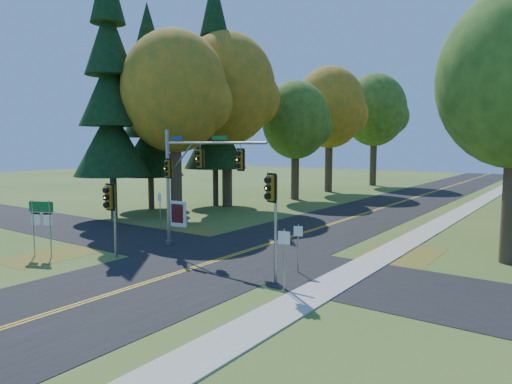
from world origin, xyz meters
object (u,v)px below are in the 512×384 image
Objects in this scene: route_sign_cluster at (42,217)px; info_kiosk at (178,214)px; traffic_mast at (189,173)px; east_signal_pole at (272,200)px.

route_sign_cluster is 1.62× the size of info_kiosk.
route_sign_cluster is 9.89m from info_kiosk.
traffic_mast is 7.24m from east_signal_pole.
route_sign_cluster is at bearing -129.65° from traffic_mast.
east_signal_pole reaches higher than info_kiosk.
east_signal_pole reaches higher than route_sign_cluster.
info_kiosk is (-5.41, 4.48, -3.24)m from traffic_mast.
east_signal_pole is 1.57× the size of route_sign_cluster.
route_sign_cluster is at bearing -94.64° from info_kiosk.
info_kiosk is at bearing 163.81° from east_signal_pole.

